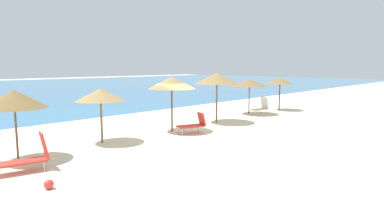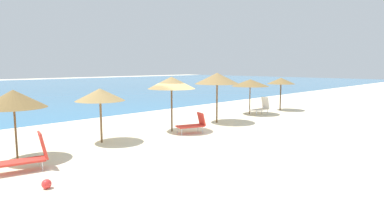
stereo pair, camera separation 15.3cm
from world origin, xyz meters
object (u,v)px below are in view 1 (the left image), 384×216
object	(u,v)px
beach_umbrella_4	(217,78)
beach_ball	(49,184)
beach_umbrella_1	(14,99)
beach_umbrella_2	(101,95)
beach_umbrella_5	(249,83)
lounge_chair_0	(261,107)
lounge_chair_2	(194,124)
beach_umbrella_6	(280,81)
lounge_chair_1	(27,157)
beach_umbrella_3	(172,83)

from	to	relation	value
beach_umbrella_4	beach_ball	distance (m)	12.21
beach_umbrella_1	beach_umbrella_2	xyz separation A→B (m)	(3.54, 0.24, -0.09)
beach_umbrella_4	beach_umbrella_5	xyz separation A→B (m)	(4.25, 0.57, -0.43)
lounge_chair_0	beach_ball	xyz separation A→B (m)	(-16.12, -3.39, -0.36)
beach_umbrella_2	beach_umbrella_5	distance (m)	11.75
beach_umbrella_4	lounge_chair_0	size ratio (longest dim) A/B	1.93
beach_umbrella_5	lounge_chair_2	xyz separation A→B (m)	(-7.43, -1.71, -1.74)
beach_umbrella_5	beach_umbrella_6	distance (m)	3.39
beach_umbrella_1	beach_umbrella_5	distance (m)	15.29
beach_umbrella_6	lounge_chair_0	size ratio (longest dim) A/B	1.61
beach_umbrella_6	lounge_chair_1	distance (m)	19.02
beach_umbrella_6	beach_umbrella_3	bearing A→B (deg)	-179.33
beach_umbrella_3	beach_umbrella_6	bearing A→B (deg)	0.67
beach_umbrella_2	beach_umbrella_5	world-z (taller)	beach_umbrella_5
lounge_chair_0	lounge_chair_2	xyz separation A→B (m)	(-7.87, -1.04, -0.04)
beach_umbrella_1	beach_umbrella_6	xyz separation A→B (m)	(18.64, -0.02, 0.02)
beach_umbrella_3	beach_umbrella_4	bearing A→B (deg)	0.75
beach_umbrella_3	beach_ball	xyz separation A→B (m)	(-7.78, -3.44, -2.38)
lounge_chair_1	lounge_chair_2	distance (m)	8.09
beach_umbrella_2	lounge_chair_2	xyz separation A→B (m)	(4.31, -1.48, -1.66)
beach_umbrella_6	lounge_chair_1	xyz separation A→B (m)	(-18.87, -1.57, -1.75)
beach_umbrella_5	beach_umbrella_6	xyz separation A→B (m)	(3.36, -0.49, 0.03)
beach_umbrella_1	beach_ball	distance (m)	4.17
beach_umbrella_3	lounge_chair_1	size ratio (longest dim) A/B	1.60
beach_umbrella_1	beach_ball	size ratio (longest dim) A/B	9.45
beach_umbrella_1	lounge_chair_1	size ratio (longest dim) A/B	1.44
lounge_chair_0	beach_umbrella_2	bearing A→B (deg)	93.71
beach_umbrella_5	beach_umbrella_3	bearing A→B (deg)	-175.52
beach_ball	beach_umbrella_3	bearing A→B (deg)	23.89
beach_umbrella_2	beach_umbrella_3	size ratio (longest dim) A/B	0.85
beach_umbrella_3	lounge_chair_0	bearing A→B (deg)	-0.36
beach_umbrella_3	beach_umbrella_4	world-z (taller)	beach_umbrella_4
beach_umbrella_3	lounge_chair_1	bearing A→B (deg)	-169.27
beach_umbrella_1	beach_umbrella_2	bearing A→B (deg)	3.86
beach_umbrella_5	lounge_chair_1	bearing A→B (deg)	-172.43
beach_umbrella_2	beach_ball	world-z (taller)	beach_umbrella_2
beach_umbrella_5	beach_umbrella_6	bearing A→B (deg)	-8.25
beach_umbrella_4	beach_umbrella_5	world-z (taller)	beach_umbrella_4
beach_umbrella_3	lounge_chair_1	world-z (taller)	beach_umbrella_3
beach_umbrella_2	beach_umbrella_3	distance (m)	3.88
beach_umbrella_1	beach_umbrella_5	world-z (taller)	beach_umbrella_1
beach_umbrella_2	lounge_chair_2	bearing A→B (deg)	-18.96
beach_umbrella_1	beach_ball	world-z (taller)	beach_umbrella_1
beach_umbrella_3	beach_umbrella_5	bearing A→B (deg)	4.48
lounge_chair_2	beach_umbrella_4	bearing A→B (deg)	-48.98
lounge_chair_2	beach_umbrella_2	bearing A→B (deg)	92.32
lounge_chair_0	lounge_chair_1	bearing A→B (deg)	100.76
beach_umbrella_3	lounge_chair_2	distance (m)	2.38
lounge_chair_1	beach_ball	size ratio (longest dim) A/B	6.56
beach_umbrella_2	lounge_chair_1	size ratio (longest dim) A/B	1.36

